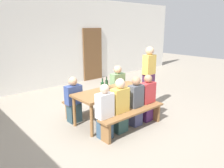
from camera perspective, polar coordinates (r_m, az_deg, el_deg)
ground_plane at (r=5.28m, az=0.00°, el=-9.46°), size 24.00×24.00×0.00m
back_wall at (r=8.02m, az=-18.22°, el=10.12°), size 14.00×0.20×3.20m
wooden_door at (r=9.01m, az=-5.10°, el=7.76°), size 0.90×0.06×2.10m
tasting_table at (r=5.04m, az=0.00°, el=-2.59°), size 1.82×0.77×0.75m
bench_near at (r=4.69m, az=5.59°, el=-8.17°), size 1.72×0.30×0.45m
bench_far at (r=5.65m, az=-4.61°, el=-4.04°), size 1.72×0.30×0.45m
wine_bottle_0 at (r=4.76m, az=-2.50°, el=-0.95°), size 0.08×0.08×0.34m
wine_bottle_1 at (r=4.71m, az=-1.39°, el=-1.35°), size 0.08×0.08×0.30m
wine_bottle_2 at (r=5.03m, az=-1.42°, el=-0.18°), size 0.07×0.07×0.31m
wine_glass_0 at (r=5.12m, az=2.29°, el=0.05°), size 0.07×0.07×0.17m
wine_glass_1 at (r=5.41m, az=7.52°, el=0.69°), size 0.06×0.06×0.16m
wine_glass_2 at (r=5.21m, az=-1.18°, el=0.23°), size 0.06×0.06×0.16m
seated_guest_near_0 at (r=4.30m, az=-1.92°, el=-7.62°), size 0.34×0.24×1.13m
seated_guest_near_1 at (r=4.55m, az=2.09°, el=-6.02°), size 0.38×0.24×1.17m
seated_guest_near_2 at (r=4.87m, az=6.22°, el=-4.82°), size 0.33×0.24×1.13m
seated_guest_near_3 at (r=5.17m, az=9.23°, el=-3.97°), size 0.38×0.24×1.12m
seated_guest_far_0 at (r=5.10m, az=-10.03°, el=-4.35°), size 0.38×0.24×1.09m
seated_guest_far_1 at (r=5.88m, az=1.46°, el=-1.04°), size 0.39×0.24×1.17m
standing_host at (r=5.89m, az=9.59°, el=1.48°), size 0.33×0.24×1.68m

